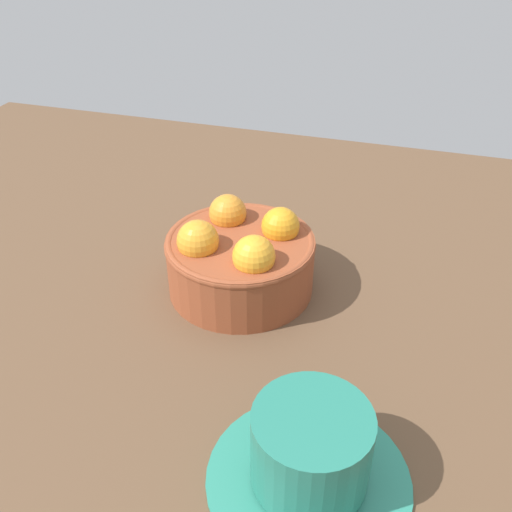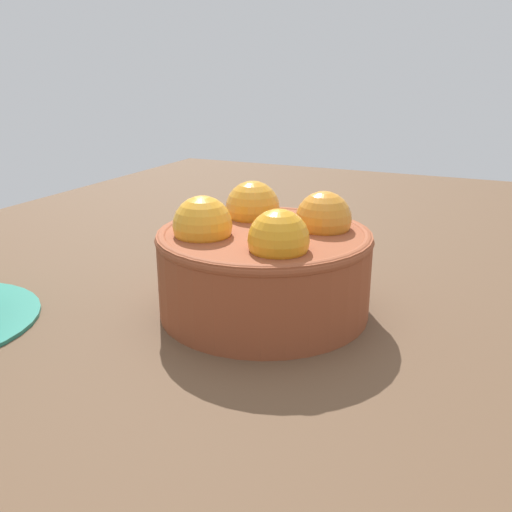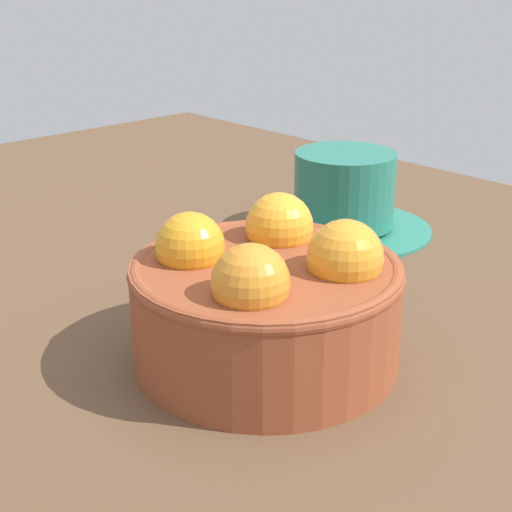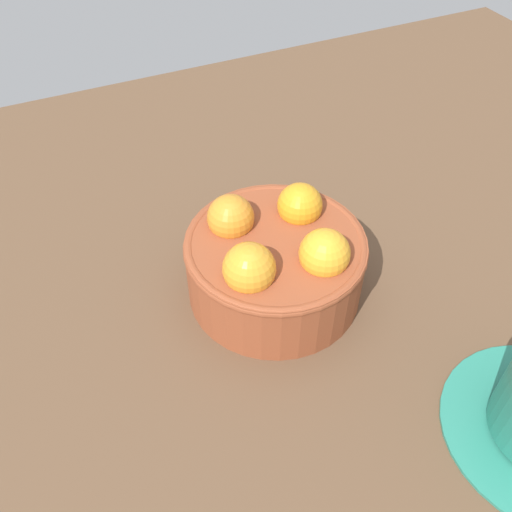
{
  "view_description": "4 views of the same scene",
  "coord_description": "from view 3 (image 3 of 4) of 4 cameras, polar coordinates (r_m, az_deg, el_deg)",
  "views": [
    {
      "loc": [
        16.45,
        -48.31,
        38.82
      ],
      "look_at": [
        1.74,
        0.16,
        4.51
      ],
      "focal_mm": 39.51,
      "sensor_mm": 36.0,
      "label": 1
    },
    {
      "loc": [
        36.98,
        16.18,
        18.1
      ],
      "look_at": [
        1.03,
        -0.21,
        4.82
      ],
      "focal_mm": 39.24,
      "sensor_mm": 36.0,
      "label": 2
    },
    {
      "loc": [
        -30.64,
        29.58,
        23.66
      ],
      "look_at": [
        1.13,
        -0.24,
        6.55
      ],
      "focal_mm": 54.78,
      "sensor_mm": 36.0,
      "label": 3
    },
    {
      "loc": [
        -16.16,
        -31.19,
        39.98
      ],
      "look_at": [
        -1.97,
        -0.12,
        5.55
      ],
      "focal_mm": 38.88,
      "sensor_mm": 36.0,
      "label": 4
    }
  ],
  "objects": [
    {
      "name": "ground_plane",
      "position": [
        0.5,
        0.7,
        -9.35
      ],
      "size": [
        131.24,
        92.08,
        3.43
      ],
      "primitive_type": "cube",
      "color": "brown"
    },
    {
      "name": "coffee_cup",
      "position": [
        0.7,
        6.45,
        4.28
      ],
      "size": [
        15.89,
        15.89,
        7.18
      ],
      "color": "#287C68",
      "rests_on": "ground_plane"
    },
    {
      "name": "terracotta_bowl",
      "position": [
        0.47,
        0.77,
        -3.2
      ],
      "size": [
        16.36,
        16.36,
        9.43
      ],
      "color": "brown",
      "rests_on": "ground_plane"
    }
  ]
}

